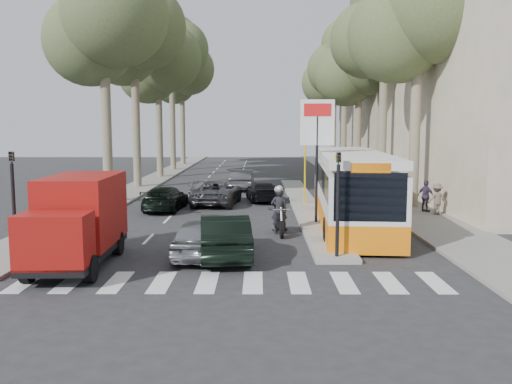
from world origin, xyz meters
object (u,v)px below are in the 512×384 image
(silver_hatchback, at_px, (201,237))
(city_bus, at_px, (351,187))
(dark_hatchback, at_px, (224,235))
(motorcycle, at_px, (279,211))
(red_truck, at_px, (78,219))

(silver_hatchback, xyz_separation_m, city_bus, (6.11, 6.02, 1.07))
(city_bus, bearing_deg, dark_hatchback, -127.16)
(city_bus, xyz_separation_m, motorcycle, (-3.30, -1.89, -0.83))
(red_truck, height_order, city_bus, city_bus)
(silver_hatchback, distance_m, dark_hatchback, 0.82)
(city_bus, bearing_deg, motorcycle, -146.39)
(city_bus, distance_m, motorcycle, 3.89)
(silver_hatchback, bearing_deg, dark_hatchback, 178.82)
(city_bus, relative_size, motorcycle, 5.34)
(dark_hatchback, xyz_separation_m, city_bus, (5.30, 6.09, 1.00))
(silver_hatchback, bearing_deg, city_bus, -131.60)
(dark_hatchback, distance_m, red_truck, 4.75)
(dark_hatchback, relative_size, motorcycle, 1.91)
(red_truck, relative_size, motorcycle, 2.25)
(silver_hatchback, bearing_deg, red_truck, 21.40)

